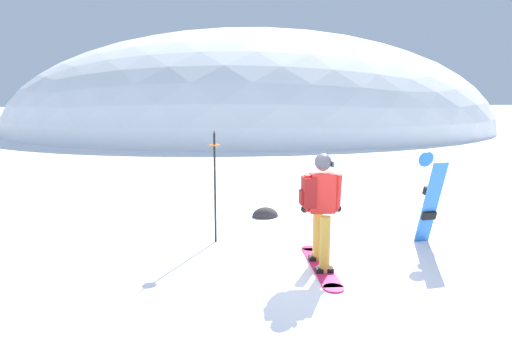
% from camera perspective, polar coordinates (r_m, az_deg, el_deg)
% --- Properties ---
extents(ground_plane, '(300.00, 300.00, 0.00)m').
position_cam_1_polar(ground_plane, '(6.44, 5.94, -13.49)').
color(ground_plane, white).
extents(ridge_peak_main, '(39.28, 35.35, 16.09)m').
position_cam_1_polar(ridge_peak_main, '(38.60, -0.25, 5.57)').
color(ridge_peak_main, white).
rests_on(ridge_peak_main, ground).
extents(snowboarder_main, '(0.65, 1.82, 1.71)m').
position_cam_1_polar(snowboarder_main, '(6.51, 8.29, -4.75)').
color(snowboarder_main, '#D11E5B').
rests_on(snowboarder_main, ground).
extents(spare_snowboard, '(0.28, 0.47, 1.60)m').
position_cam_1_polar(spare_snowboard, '(8.05, 21.66, -3.38)').
color(spare_snowboard, blue).
rests_on(spare_snowboard, ground).
extents(piste_marker_near, '(0.20, 0.20, 1.97)m').
position_cam_1_polar(piste_marker_near, '(7.57, -5.37, -1.12)').
color(piste_marker_near, black).
rests_on(piste_marker_near, ground).
extents(rock_mid, '(0.56, 0.48, 0.39)m').
position_cam_1_polar(rock_mid, '(9.45, 1.21, -5.98)').
color(rock_mid, '#383333').
rests_on(rock_mid, ground).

